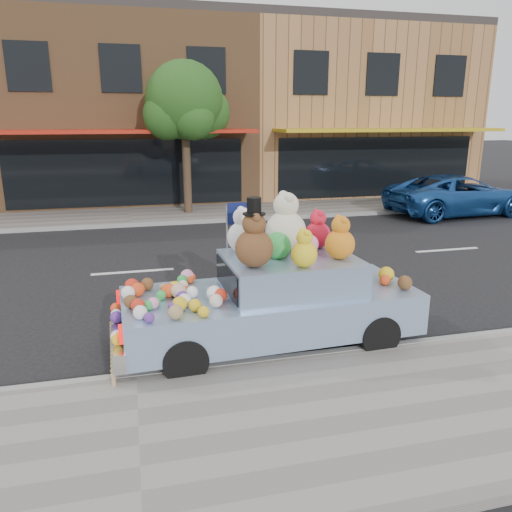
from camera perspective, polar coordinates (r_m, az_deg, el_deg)
name	(u,v)px	position (r m, az deg, el deg)	size (l,w,h in m)	color
ground	(133,272)	(11.50, -13.89, -1.78)	(120.00, 120.00, 0.00)	black
near_sidewalk	(140,450)	(5.56, -13.15, -20.77)	(60.00, 3.00, 0.12)	gray
far_sidewalk	(131,216)	(17.82, -14.14, 4.42)	(60.00, 3.00, 0.12)	gray
near_kerb	(137,378)	(6.83, -13.45, -13.38)	(60.00, 0.12, 0.13)	gray
far_kerb	(131,225)	(16.34, -14.10, 3.48)	(60.00, 0.12, 0.13)	gray
storefront_mid	(124,111)	(22.99, -14.84, 15.74)	(10.00, 9.80, 7.30)	#90623C
storefront_right	(341,112)	(25.04, 9.65, 15.95)	(10.00, 9.80, 7.30)	#A67245
street_tree	(185,107)	(17.68, -8.09, 16.49)	(3.00, 2.70, 5.22)	#38281C
car_blue	(457,195)	(19.14, 22.03, 6.48)	(2.36, 5.12, 1.42)	#1B4C98
art_car	(272,293)	(7.43, 1.79, -4.28)	(4.54, 1.92, 2.31)	black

